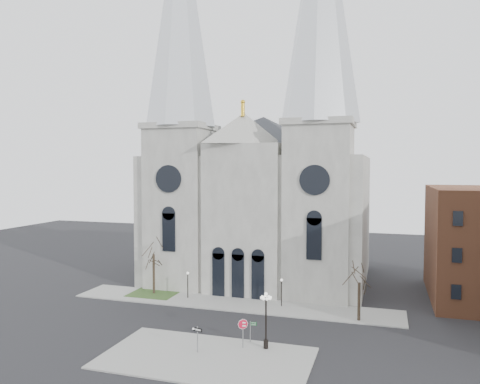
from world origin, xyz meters
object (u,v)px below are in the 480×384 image
(stop_sign, at_px, (243,327))
(street_name_sign, at_px, (251,330))
(globe_lamp, at_px, (266,313))
(one_way_sign, at_px, (197,335))

(stop_sign, relative_size, street_name_sign, 1.35)
(globe_lamp, bearing_deg, one_way_sign, -154.06)
(globe_lamp, xyz_separation_m, one_way_sign, (-5.54, -2.70, -1.66))
(globe_lamp, xyz_separation_m, street_name_sign, (-1.70, 1.08, -2.04))
(stop_sign, distance_m, globe_lamp, 2.47)
(globe_lamp, relative_size, street_name_sign, 2.61)
(globe_lamp, height_order, one_way_sign, globe_lamp)
(stop_sign, relative_size, one_way_sign, 1.14)
(stop_sign, relative_size, globe_lamp, 0.52)
(stop_sign, height_order, globe_lamp, globe_lamp)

